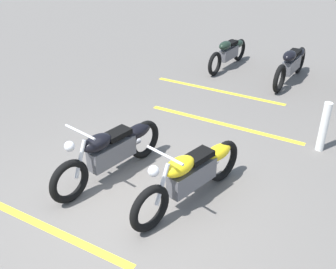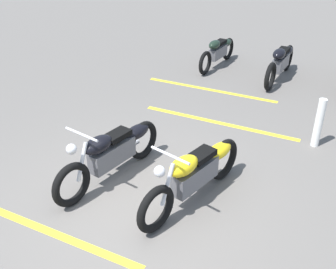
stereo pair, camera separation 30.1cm
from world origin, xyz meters
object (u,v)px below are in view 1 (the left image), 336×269
at_px(motorcycle_bright_foreground, 192,174).
at_px(motorcycle_row_center, 229,52).
at_px(motorcycle_dark_foreground, 112,150).
at_px(bollard_post, 324,127).
at_px(motorcycle_row_left, 292,63).

distance_m(motorcycle_bright_foreground, motorcycle_row_center, 5.88).
height_order(motorcycle_dark_foreground, bollard_post, motorcycle_dark_foreground).
xyz_separation_m(motorcycle_row_center, bollard_post, (-3.25, -3.05, 0.04)).
relative_size(motorcycle_bright_foreground, motorcycle_row_left, 0.98).
bearing_deg(motorcycle_bright_foreground, motorcycle_dark_foreground, -73.58).
distance_m(motorcycle_row_left, bollard_post, 3.31).
height_order(motorcycle_bright_foreground, motorcycle_row_center, motorcycle_bright_foreground).
xyz_separation_m(motorcycle_bright_foreground, bollard_post, (2.38, -1.33, -0.01)).
distance_m(motorcycle_row_left, motorcycle_row_center, 1.73).
bearing_deg(motorcycle_row_left, motorcycle_bright_foreground, 2.98).
xyz_separation_m(motorcycle_dark_foreground, motorcycle_row_center, (5.67, 0.35, -0.05)).
relative_size(motorcycle_bright_foreground, motorcycle_dark_foreground, 0.99).
height_order(motorcycle_row_left, bollard_post, bollard_post).
height_order(motorcycle_row_center, bollard_post, bollard_post).
relative_size(motorcycle_dark_foreground, bollard_post, 2.44).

